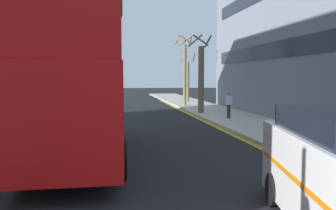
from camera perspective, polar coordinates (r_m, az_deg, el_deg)
name	(u,v)px	position (r m, az deg, el deg)	size (l,w,h in m)	color
sidewalk_right	(275,132)	(18.58, 16.19, -3.96)	(4.00, 80.00, 0.14)	#ADA89E
kerb_line_outer	(249,141)	(15.96, 12.35, -5.47)	(0.10, 56.00, 0.01)	yellow
kerb_line_inner	(245,141)	(15.90, 11.81, -5.50)	(0.10, 56.00, 0.01)	yellow
double_decker_bus_away	(78,67)	(13.04, -13.62, 5.69)	(2.93, 10.85, 5.64)	#B20F0F
pedestrian_far	(229,105)	(23.23, 9.32, 0.06)	(0.34, 0.22, 1.62)	#2D2D38
street_tree_near	(185,69)	(33.12, 2.56, 5.56)	(1.99, 2.00, 6.48)	#6B6047
street_tree_far	(188,79)	(39.34, 3.06, 4.08)	(1.82, 1.89, 5.27)	#6B6047
street_tree_distant	(201,77)	(26.62, 5.11, 4.30)	(1.59, 1.68, 5.68)	#6B6047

